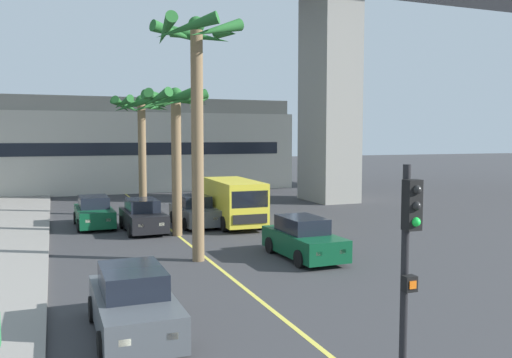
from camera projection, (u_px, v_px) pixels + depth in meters
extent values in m
cube|color=#DBCC4C|center=(179.00, 236.00, 24.57)|extent=(0.14, 56.00, 0.01)
cube|color=gray|center=(329.00, 90.00, 37.51)|extent=(2.80, 4.40, 15.73)
cube|color=beige|center=(119.00, 152.00, 45.86)|extent=(29.15, 8.00, 6.54)
cube|color=#9C998D|center=(118.00, 107.00, 45.55)|extent=(28.57, 7.20, 1.20)
cube|color=black|center=(125.00, 149.00, 42.09)|extent=(26.24, 0.04, 1.00)
cube|color=#0C4728|center=(304.00, 243.00, 20.14)|extent=(1.80, 4.14, 0.80)
cube|color=black|center=(302.00, 225.00, 20.22)|extent=(1.45, 2.08, 0.60)
cube|color=#F2EDCC|center=(342.00, 251.00, 18.46)|extent=(0.24, 0.09, 0.14)
cube|color=#F2EDCC|center=(319.00, 254.00, 18.10)|extent=(0.24, 0.09, 0.14)
cylinder|color=black|center=(340.00, 255.00, 19.29)|extent=(0.24, 0.65, 0.64)
cylinder|color=black|center=(300.00, 259.00, 18.68)|extent=(0.24, 0.65, 0.64)
cylinder|color=black|center=(307.00, 242.00, 21.64)|extent=(0.24, 0.65, 0.64)
cylinder|color=black|center=(271.00, 245.00, 21.02)|extent=(0.24, 0.65, 0.64)
cube|color=#4C5156|center=(195.00, 214.00, 27.46)|extent=(1.82, 4.15, 0.80)
cube|color=black|center=(194.00, 201.00, 27.54)|extent=(1.45, 2.09, 0.60)
cube|color=#F2EDCC|center=(215.00, 219.00, 25.79)|extent=(0.24, 0.09, 0.14)
cube|color=#F2EDCC|center=(197.00, 220.00, 25.43)|extent=(0.24, 0.09, 0.14)
cylinder|color=black|center=(217.00, 222.00, 26.62)|extent=(0.24, 0.65, 0.64)
cylinder|color=black|center=(186.00, 224.00, 26.00)|extent=(0.24, 0.65, 0.64)
cylinder|color=black|center=(202.00, 215.00, 28.96)|extent=(0.24, 0.65, 0.64)
cylinder|color=black|center=(173.00, 217.00, 28.34)|extent=(0.24, 0.65, 0.64)
cube|color=black|center=(143.00, 220.00, 25.80)|extent=(1.81, 4.14, 0.80)
cube|color=black|center=(142.00, 205.00, 25.88)|extent=(1.45, 2.09, 0.60)
cube|color=#F2EDCC|center=(162.00, 224.00, 24.12)|extent=(0.24, 0.09, 0.14)
cube|color=#F2EDCC|center=(141.00, 226.00, 23.76)|extent=(0.24, 0.09, 0.14)
cylinder|color=black|center=(165.00, 228.00, 24.95)|extent=(0.24, 0.65, 0.64)
cylinder|color=black|center=(131.00, 230.00, 24.34)|extent=(0.24, 0.65, 0.64)
cylinder|color=black|center=(154.00, 220.00, 27.30)|extent=(0.24, 0.65, 0.64)
cylinder|color=black|center=(122.00, 222.00, 26.68)|extent=(0.24, 0.65, 0.64)
cube|color=#4C5156|center=(134.00, 310.00, 12.36)|extent=(1.72, 4.11, 0.80)
cube|color=black|center=(132.00, 280.00, 12.44)|extent=(1.41, 2.06, 0.60)
cube|color=#F2EDCC|center=(172.00, 336.00, 10.66)|extent=(0.24, 0.08, 0.14)
cube|color=#F2EDCC|center=(125.00, 342.00, 10.32)|extent=(0.24, 0.08, 0.14)
cylinder|color=black|center=(180.00, 336.00, 11.49)|extent=(0.22, 0.64, 0.64)
cylinder|color=black|center=(103.00, 346.00, 10.91)|extent=(0.22, 0.64, 0.64)
cylinder|color=black|center=(158.00, 302.00, 13.85)|extent=(0.22, 0.64, 0.64)
cylinder|color=black|center=(94.00, 309.00, 13.27)|extent=(0.22, 0.64, 0.64)
cube|color=#0C4728|center=(94.00, 216.00, 27.06)|extent=(1.80, 4.14, 0.80)
cube|color=black|center=(94.00, 202.00, 27.15)|extent=(1.44, 2.08, 0.60)
cube|color=#F2EDCC|center=(108.00, 220.00, 25.38)|extent=(0.24, 0.09, 0.14)
cube|color=#F2EDCC|center=(88.00, 221.00, 25.03)|extent=(0.24, 0.09, 0.14)
cylinder|color=black|center=(114.00, 223.00, 26.22)|extent=(0.24, 0.65, 0.64)
cylinder|color=black|center=(79.00, 226.00, 25.61)|extent=(0.24, 0.65, 0.64)
cylinder|color=black|center=(108.00, 216.00, 28.56)|extent=(0.24, 0.65, 0.64)
cylinder|color=black|center=(76.00, 218.00, 27.95)|extent=(0.24, 0.65, 0.64)
cube|color=yellow|center=(234.00, 201.00, 27.37)|extent=(2.15, 5.25, 2.10)
cube|color=black|center=(250.00, 199.00, 24.94)|extent=(1.80, 0.13, 0.80)
cube|color=black|center=(250.00, 219.00, 24.95)|extent=(1.70, 0.11, 0.44)
cylinder|color=black|center=(261.00, 222.00, 26.29)|extent=(0.28, 0.77, 0.76)
cylinder|color=black|center=(225.00, 224.00, 25.67)|extent=(0.28, 0.77, 0.76)
cylinder|color=black|center=(242.00, 213.00, 29.23)|extent=(0.28, 0.77, 0.76)
cylinder|color=black|center=(209.00, 215.00, 28.60)|extent=(0.28, 0.77, 0.76)
cylinder|color=black|center=(404.00, 301.00, 8.17)|extent=(0.12, 0.12, 4.20)
cube|color=black|center=(412.00, 205.00, 7.92)|extent=(0.24, 0.20, 0.76)
sphere|color=black|center=(417.00, 190.00, 7.81)|extent=(0.14, 0.14, 0.14)
sphere|color=black|center=(416.00, 206.00, 7.83)|extent=(0.14, 0.14, 0.14)
sphere|color=#19D83F|center=(416.00, 222.00, 7.85)|extent=(0.14, 0.14, 0.14)
cube|color=black|center=(409.00, 283.00, 8.04)|extent=(0.20, 0.16, 0.24)
cube|color=orange|center=(413.00, 285.00, 7.96)|extent=(0.12, 0.03, 0.12)
cylinder|color=brown|center=(197.00, 147.00, 19.42)|extent=(0.45, 0.45, 8.46)
sphere|color=#236028|center=(196.00, 25.00, 19.07)|extent=(0.60, 0.60, 0.60)
cone|color=#236028|center=(226.00, 33.00, 19.49)|extent=(0.45, 2.30, 0.86)
cone|color=#236028|center=(200.00, 36.00, 20.21)|extent=(2.30, 1.26, 0.83)
cone|color=#236028|center=(178.00, 34.00, 19.90)|extent=(2.30, 1.27, 0.79)
cone|color=#236028|center=(165.00, 31.00, 18.68)|extent=(0.46, 2.30, 1.00)
cone|color=#236028|center=(187.00, 27.00, 17.99)|extent=(2.19, 1.57, 1.02)
cone|color=#236028|center=(216.00, 30.00, 18.27)|extent=(2.29, 1.27, 1.07)
cylinder|color=brown|center=(142.00, 160.00, 30.82)|extent=(0.45, 0.45, 6.52)
sphere|color=#236028|center=(141.00, 100.00, 30.54)|extent=(0.60, 0.60, 0.60)
cone|color=#236028|center=(161.00, 105.00, 31.07)|extent=(0.67, 2.36, 0.87)
cone|color=#236028|center=(152.00, 106.00, 31.62)|extent=(2.00, 1.91, 0.96)
cone|color=#236028|center=(143.00, 106.00, 31.69)|extent=(2.36, 1.03, 0.94)
cone|color=#236028|center=(127.00, 107.00, 31.18)|extent=(2.12, 1.73, 1.04)
cone|color=#236028|center=(122.00, 106.00, 30.68)|extent=(1.43, 2.27, 1.00)
cone|color=#236028|center=(122.00, 103.00, 29.88)|extent=(1.05, 2.36, 0.87)
cone|color=#236028|center=(132.00, 105.00, 29.46)|extent=(2.16, 1.66, 1.07)
cone|color=#236028|center=(150.00, 106.00, 29.67)|extent=(2.34, 1.08, 1.09)
cone|color=#236028|center=(159.00, 105.00, 30.21)|extent=(1.80, 2.08, 1.01)
cylinder|color=brown|center=(177.00, 167.00, 24.51)|extent=(0.46, 0.46, 6.39)
sphere|color=#236028|center=(176.00, 94.00, 24.24)|extent=(0.60, 0.60, 0.60)
cone|color=#236028|center=(197.00, 99.00, 24.71)|extent=(0.61, 2.17, 0.85)
cone|color=#236028|center=(187.00, 100.00, 25.23)|extent=(1.87, 1.78, 0.86)
cone|color=#236028|center=(173.00, 100.00, 25.26)|extent=(2.17, 0.63, 0.82)
cone|color=#236028|center=(162.00, 99.00, 24.98)|extent=(2.12, 1.31, 0.80)
cone|color=#236028|center=(153.00, 100.00, 24.25)|extent=(1.14, 2.16, 0.97)
cone|color=#236028|center=(156.00, 99.00, 23.55)|extent=(1.22, 2.14, 0.95)
cone|color=#236028|center=(170.00, 99.00, 23.23)|extent=(2.12, 1.31, 1.00)
cone|color=#236028|center=(185.00, 99.00, 23.39)|extent=(2.18, 0.85, 0.99)
cone|color=#236028|center=(197.00, 101.00, 24.03)|extent=(1.56, 2.00, 1.08)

